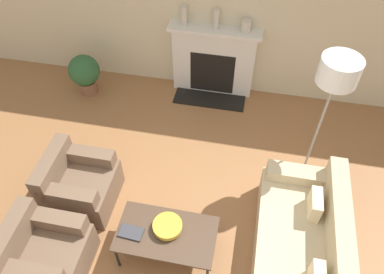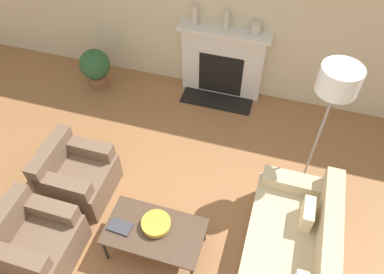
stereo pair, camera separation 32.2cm
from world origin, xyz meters
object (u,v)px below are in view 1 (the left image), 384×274
at_px(book, 131,232).
at_px(potted_plant, 85,72).
at_px(mantel_vase_center_right, 246,26).
at_px(fireplace, 213,62).
at_px(mantel_vase_left, 184,16).
at_px(armchair_near, 45,254).
at_px(mantel_vase_center_left, 217,19).
at_px(floor_lamp, 336,79).
at_px(bowl, 168,226).
at_px(coffee_table, 166,235).
at_px(armchair_far, 79,185).
at_px(couch, 303,250).

bearing_deg(book, potted_plant, 125.40).
bearing_deg(book, mantel_vase_center_right, 77.84).
distance_m(fireplace, mantel_vase_left, 0.89).
relative_size(armchair_near, potted_plant, 1.14).
distance_m(book, mantel_vase_center_left, 3.24).
bearing_deg(book, floor_lamp, 41.90).
distance_m(armchair_near, bowl, 1.38).
height_order(fireplace, mantel_vase_center_left, mantel_vase_center_left).
bearing_deg(mantel_vase_center_right, bowl, -99.42).
bearing_deg(coffee_table, mantel_vase_left, 98.05).
relative_size(bowl, mantel_vase_left, 1.11).
height_order(book, potted_plant, potted_plant).
distance_m(armchair_far, potted_plant, 2.18).
bearing_deg(bowl, armchair_near, -158.61).
distance_m(coffee_table, mantel_vase_left, 3.18).
bearing_deg(mantel_vase_left, armchair_far, -108.48).
height_order(bowl, mantel_vase_center_right, mantel_vase_center_right).
relative_size(mantel_vase_center_left, potted_plant, 0.43).
relative_size(couch, potted_plant, 2.80).
distance_m(mantel_vase_center_left, potted_plant, 2.31).
bearing_deg(armchair_far, book, -122.93).
bearing_deg(armchair_near, mantel_vase_left, -13.67).
bearing_deg(couch, coffee_table, -83.36).
relative_size(bowl, book, 1.21).
bearing_deg(mantel_vase_center_left, couch, -62.89).
height_order(armchair_far, mantel_vase_left, mantel_vase_left).
height_order(floor_lamp, mantel_vase_center_right, floor_lamp).
bearing_deg(book, armchair_far, 150.72).
height_order(couch, potted_plant, couch).
xyz_separation_m(bowl, potted_plant, (-2.01, 2.49, -0.10)).
bearing_deg(fireplace, bowl, -90.80).
height_order(couch, mantel_vase_left, mantel_vase_left).
distance_m(fireplace, floor_lamp, 2.45).
xyz_separation_m(armchair_far, coffee_table, (1.27, -0.50, 0.10)).
bearing_deg(potted_plant, bowl, -51.15).
xyz_separation_m(coffee_table, book, (-0.38, -0.07, 0.04)).
distance_m(coffee_table, mantel_vase_center_right, 3.18).
distance_m(armchair_far, floor_lamp, 3.29).
bearing_deg(potted_plant, fireplace, 12.60).
distance_m(couch, mantel_vase_center_left, 3.36).
relative_size(armchair_far, coffee_table, 0.72).
bearing_deg(armchair_near, book, -67.49).
distance_m(book, potted_plant, 3.08).
height_order(mantel_vase_center_left, mantel_vase_center_right, mantel_vase_center_left).
bearing_deg(bowl, mantel_vase_center_right, 80.58).
distance_m(coffee_table, mantel_vase_center_left, 3.16).
bearing_deg(couch, mantel_vase_left, -145.73).
height_order(armchair_near, book, armchair_near).
bearing_deg(mantel_vase_center_right, coffee_table, -99.28).
bearing_deg(potted_plant, floor_lamp, -17.09).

